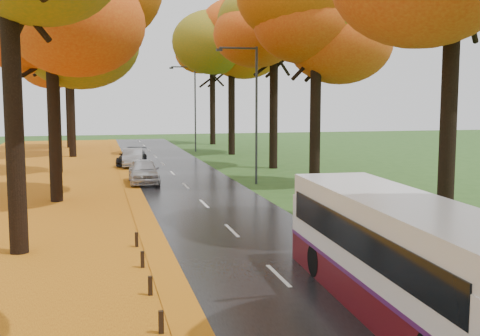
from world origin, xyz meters
name	(u,v)px	position (x,y,z in m)	size (l,w,h in m)	color
road	(201,201)	(0.00, 25.00, 0.02)	(6.50, 90.00, 0.04)	black
centre_line	(201,200)	(0.00, 25.00, 0.04)	(0.12, 90.00, 0.01)	silver
leaf_verge	(7,209)	(-9.00, 25.00, 0.01)	(12.00, 90.00, 0.02)	#89340C
leaf_drift	(138,203)	(-3.05, 25.00, 0.04)	(0.90, 90.00, 0.01)	orange
trees_left	(45,5)	(-7.18, 27.06, 9.53)	(9.20, 74.00, 13.88)	black
trees_right	(326,11)	(7.19, 26.91, 9.69)	(9.30, 74.20, 13.96)	black
streetlamp_mid	(252,104)	(3.95, 30.00, 4.71)	(2.45, 0.18, 8.00)	#333538
streetlamp_far	(193,102)	(3.95, 52.00, 4.71)	(2.45, 0.18, 8.00)	#333538
bus	(401,254)	(1.94, 8.55, 1.45)	(2.78, 10.32, 2.69)	#4E0C13
car_white	(144,171)	(-2.25, 31.66, 0.76)	(1.71, 4.25, 1.45)	#BCBCC0
car_silver	(133,158)	(-2.35, 40.55, 0.71)	(1.41, 4.04, 1.33)	gray
car_dark	(132,157)	(-2.34, 41.68, 0.66)	(1.74, 4.27, 1.24)	black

